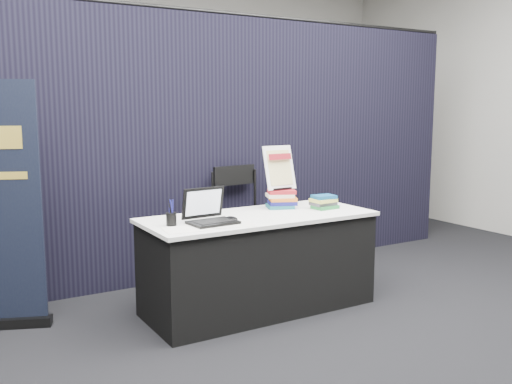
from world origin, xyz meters
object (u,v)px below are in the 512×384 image
object	(u,v)px
laptop	(210,215)
info_sign	(279,168)
book_stack_short	(324,202)
stacking_chair	(244,218)
book_stack_tall	(281,199)
display_table	(259,262)

from	to	relation	value
laptop	info_sign	world-z (taller)	info_sign
book_stack_short	stacking_chair	distance (m)	0.85
book_stack_short	stacking_chair	xyz separation A→B (m)	(-0.32, 0.75, -0.23)
book_stack_tall	stacking_chair	world-z (taller)	stacking_chair
stacking_chair	book_stack_short	bearing A→B (deg)	-73.63
info_sign	book_stack_tall	bearing A→B (deg)	-91.46
laptop	book_stack_short	bearing A→B (deg)	-0.81
book_stack_tall	info_sign	world-z (taller)	info_sign
book_stack_short	book_stack_tall	bearing A→B (deg)	143.94
laptop	book_stack_tall	distance (m)	0.82
laptop	book_stack_short	world-z (taller)	laptop
book_stack_tall	stacking_chair	xyz separation A→B (m)	(-0.04, 0.55, -0.25)
book_stack_tall	info_sign	bearing A→B (deg)	90.00
book_stack_tall	book_stack_short	world-z (taller)	book_stack_tall
laptop	stacking_chair	bearing A→B (deg)	43.95
laptop	book_stack_short	distance (m)	1.06
book_stack_short	display_table	bearing A→B (deg)	176.67
laptop	info_sign	size ratio (longest dim) A/B	0.92
laptop	stacking_chair	size ratio (longest dim) A/B	0.33
display_table	stacking_chair	xyz separation A→B (m)	(0.28, 0.72, 0.20)
book_stack_tall	info_sign	distance (m)	0.25
laptop	stacking_chair	distance (m)	1.12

